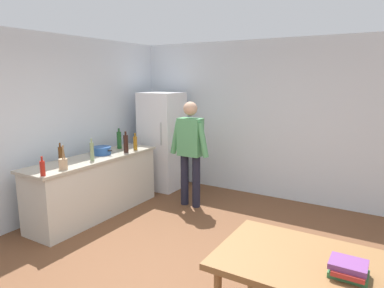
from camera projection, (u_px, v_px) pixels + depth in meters
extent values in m
plane|color=brown|center=(177.00, 278.00, 3.57)|extent=(14.00, 14.00, 0.00)
cube|color=silver|center=(272.00, 120.00, 5.84)|extent=(6.40, 0.12, 2.70)
cube|color=silver|center=(30.00, 129.00, 4.79)|extent=(0.12, 5.60, 2.70)
cube|color=beige|center=(96.00, 187.00, 5.17)|extent=(0.60, 2.12, 0.86)
cube|color=#B2A893|center=(94.00, 158.00, 5.08)|extent=(0.64, 2.20, 0.04)
cube|color=white|center=(162.00, 141.00, 6.38)|extent=(0.70, 0.64, 1.80)
cylinder|color=#B2B2B7|center=(161.00, 134.00, 5.94)|extent=(0.02, 0.02, 0.40)
cylinder|color=#1E1E2D|center=(185.00, 180.00, 5.58)|extent=(0.13, 0.13, 0.84)
cylinder|color=#1E1E2D|center=(196.00, 182.00, 5.47)|extent=(0.13, 0.13, 0.84)
cube|color=#519960|center=(190.00, 137.00, 5.39)|extent=(0.38, 0.22, 0.60)
sphere|color=tan|center=(190.00, 109.00, 5.30)|extent=(0.22, 0.22, 0.22)
cylinder|color=#519960|center=(176.00, 137.00, 5.49)|extent=(0.20, 0.09, 0.55)
cylinder|color=#519960|center=(203.00, 140.00, 5.23)|extent=(0.20, 0.09, 0.55)
cube|color=olive|center=(314.00, 265.00, 2.47)|extent=(1.40, 0.90, 0.05)
cylinder|color=olive|center=(251.00, 266.00, 3.14)|extent=(0.06, 0.06, 0.70)
cylinder|color=#285193|center=(102.00, 151.00, 5.24)|extent=(0.28, 0.28, 0.12)
cube|color=black|center=(94.00, 148.00, 5.33)|extent=(0.06, 0.03, 0.02)
cube|color=black|center=(110.00, 150.00, 5.15)|extent=(0.06, 0.03, 0.02)
cylinder|color=tan|center=(63.00, 164.00, 4.38)|extent=(0.11, 0.11, 0.14)
cylinder|color=olive|center=(64.00, 154.00, 4.35)|extent=(0.02, 0.05, 0.22)
cylinder|color=olive|center=(63.00, 154.00, 4.34)|extent=(0.02, 0.04, 0.22)
cylinder|color=#1E5123|center=(119.00, 140.00, 5.67)|extent=(0.08, 0.08, 0.28)
cylinder|color=#1E5123|center=(119.00, 130.00, 5.64)|extent=(0.03, 0.03, 0.06)
cylinder|color=#5B3314|center=(60.00, 154.00, 4.82)|extent=(0.06, 0.06, 0.20)
cylinder|color=#5B3314|center=(60.00, 145.00, 4.80)|extent=(0.02, 0.02, 0.06)
cylinder|color=#996619|center=(135.00, 143.00, 5.55)|extent=(0.06, 0.06, 0.22)
cylinder|color=#996619|center=(135.00, 135.00, 5.53)|extent=(0.03, 0.03, 0.06)
cylinder|color=gray|center=(92.00, 152.00, 4.83)|extent=(0.06, 0.06, 0.26)
cylinder|color=gray|center=(91.00, 141.00, 4.80)|extent=(0.02, 0.02, 0.06)
cylinder|color=black|center=(126.00, 144.00, 5.36)|extent=(0.08, 0.08, 0.28)
cylinder|color=black|center=(125.00, 133.00, 5.32)|extent=(0.03, 0.03, 0.06)
cylinder|color=#B22319|center=(43.00, 169.00, 4.09)|extent=(0.06, 0.06, 0.18)
cylinder|color=#B22319|center=(42.00, 159.00, 4.07)|extent=(0.02, 0.02, 0.06)
cube|color=#387A47|center=(348.00, 274.00, 2.28)|extent=(0.24, 0.18, 0.04)
cube|color=#B22D28|center=(349.00, 271.00, 2.25)|extent=(0.20, 0.19, 0.03)
cube|color=#753D7F|center=(348.00, 264.00, 2.27)|extent=(0.24, 0.19, 0.04)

